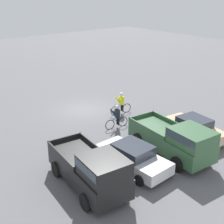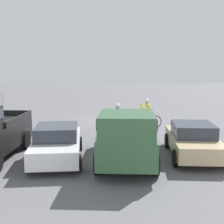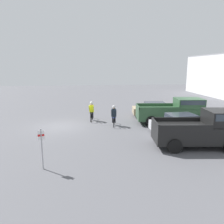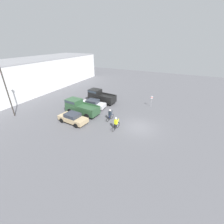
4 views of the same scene
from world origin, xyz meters
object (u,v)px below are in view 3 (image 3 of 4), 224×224
(sedan_0, at_px, (155,109))
(pickup_truck_1, at_px, (204,128))
(cyclist_1, at_px, (92,111))
(cyclist_0, at_px, (114,115))
(sedan_1, at_px, (181,124))
(fire_lane_sign, at_px, (42,145))
(pickup_truck_0, at_px, (175,110))

(sedan_0, bearing_deg, pickup_truck_1, 3.07)
(sedan_0, bearing_deg, cyclist_1, -81.00)
(pickup_truck_1, distance_m, cyclist_0, 7.37)
(sedan_0, xyz_separation_m, sedan_1, (5.60, 0.25, -0.00))
(cyclist_1, bearing_deg, sedan_1, 54.26)
(cyclist_1, bearing_deg, fire_lane_sign, -14.90)
(sedan_0, relative_size, pickup_truck_1, 0.83)
(sedan_1, relative_size, fire_lane_sign, 2.19)
(sedan_1, bearing_deg, cyclist_0, -120.34)
(pickup_truck_1, bearing_deg, cyclist_0, -138.96)
(sedan_0, distance_m, pickup_truck_0, 3.00)
(sedan_1, xyz_separation_m, pickup_truck_1, (2.84, 0.21, 0.46))
(pickup_truck_1, relative_size, cyclist_0, 2.92)
(sedan_1, distance_m, cyclist_1, 7.92)
(sedan_1, distance_m, fire_lane_sign, 10.16)
(fire_lane_sign, bearing_deg, sedan_0, 140.16)
(sedan_0, distance_m, cyclist_0, 5.25)
(cyclist_0, relative_size, cyclist_1, 0.99)
(pickup_truck_0, bearing_deg, pickup_truck_1, -4.12)
(pickup_truck_0, bearing_deg, sedan_1, -12.47)
(sedan_0, height_order, pickup_truck_1, pickup_truck_1)
(sedan_0, bearing_deg, cyclist_0, -56.57)
(sedan_0, distance_m, fire_lane_sign, 13.57)
(pickup_truck_0, xyz_separation_m, cyclist_0, (0.05, -5.24, -0.29))
(sedan_1, distance_m, cyclist_0, 5.36)
(cyclist_0, relative_size, fire_lane_sign, 0.90)
(sedan_0, relative_size, cyclist_0, 2.43)
(sedan_0, height_order, sedan_1, sedan_1)
(pickup_truck_0, xyz_separation_m, cyclist_1, (-1.87, -7.03, -0.24))
(sedan_0, height_order, pickup_truck_0, pickup_truck_0)
(sedan_1, height_order, pickup_truck_1, pickup_truck_1)
(sedan_1, xyz_separation_m, fire_lane_sign, (4.81, -8.93, 0.52))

